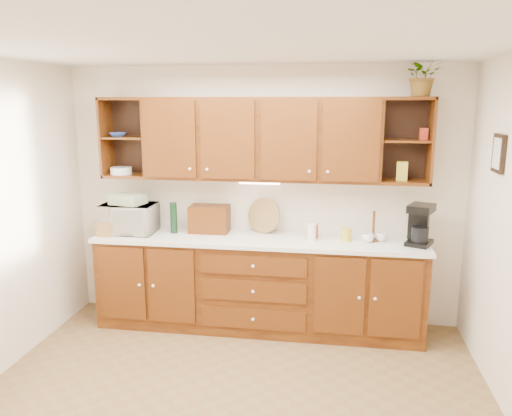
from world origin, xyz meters
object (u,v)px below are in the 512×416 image
(bread_box, at_px, (209,219))
(potted_plant, at_px, (423,75))
(coffee_maker, at_px, (420,225))
(microwave, at_px, (129,218))

(bread_box, height_order, potted_plant, potted_plant)
(coffee_maker, xyz_separation_m, potted_plant, (-0.05, 0.09, 1.35))
(microwave, bearing_deg, potted_plant, 1.74)
(microwave, distance_m, bread_box, 0.81)
(bread_box, xyz_separation_m, coffee_maker, (2.04, -0.14, 0.05))
(microwave, bearing_deg, bread_box, 10.15)
(potted_plant, bearing_deg, coffee_maker, -62.53)
(microwave, relative_size, coffee_maker, 1.40)
(bread_box, height_order, coffee_maker, coffee_maker)
(coffee_maker, distance_m, potted_plant, 1.36)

